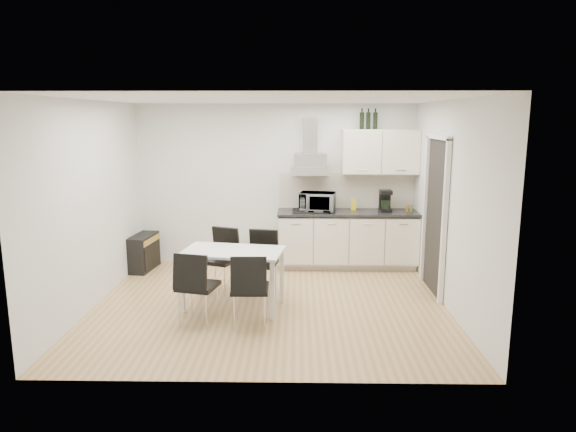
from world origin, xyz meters
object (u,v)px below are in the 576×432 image
kitchenette (350,216)px  guitar_amp (143,252)px  chair_far_left (219,261)px  chair_near_left (198,287)px  chair_far_right (261,264)px  floor_speaker (245,254)px  chair_near_right (250,289)px  dining_table (233,258)px

kitchenette → guitar_amp: (-3.28, -0.23, -0.55)m
kitchenette → chair_far_left: bearing=-146.6°
kitchenette → guitar_amp: kitchenette is taller
chair_near_left → guitar_amp: size_ratio=1.25×
chair_far_right → guitar_amp: chair_far_right is taller
floor_speaker → guitar_amp: bearing=-164.1°
chair_near_left → floor_speaker: 2.55m
chair_far_left → floor_speaker: 1.47m
chair_near_right → chair_near_left: bearing=171.2°
chair_far_left → chair_far_right: bearing=-171.7°
kitchenette → chair_far_right: kitchenette is taller
guitar_amp → floor_speaker: bearing=21.0°
chair_far_left → chair_near_left: (-0.09, -1.09, 0.00)m
chair_near_left → guitar_amp: chair_near_left is taller
chair_near_right → chair_far_left: bearing=113.1°
chair_near_left → guitar_amp: 2.48m
kitchenette → floor_speaker: 1.84m
chair_far_right → chair_near_left: size_ratio=1.00×
floor_speaker → chair_far_left: bearing=-96.4°
dining_table → chair_far_left: 0.68m
kitchenette → chair_far_left: (-1.91, -1.26, -0.39)m
dining_table → chair_far_left: size_ratio=1.51×
floor_speaker → chair_far_right: bearing=-74.8°
dining_table → chair_near_left: chair_near_left is taller
chair_far_left → guitar_amp: 1.72m
chair_far_right → chair_near_right: size_ratio=1.00×
chair_far_left → guitar_amp: size_ratio=1.25×
floor_speaker → kitchenette: bearing=-3.7°
dining_table → guitar_amp: size_ratio=1.89×
chair_near_left → chair_near_right: 0.62m
chair_far_left → chair_near_right: bearing=135.6°
dining_table → chair_far_left: bearing=123.1°
kitchenette → chair_near_left: size_ratio=2.86×
kitchenette → chair_near_right: (-1.38, -2.44, -0.39)m
kitchenette → chair_near_right: 2.83m
chair_far_right → chair_far_left: bearing=-2.8°
kitchenette → guitar_amp: 3.33m
dining_table → chair_near_right: bearing=-56.6°
chair_near_left → chair_far_left: bearing=98.8°
chair_far_left → chair_far_right: 0.59m
chair_far_left → chair_far_right: (0.58, -0.13, 0.00)m
chair_near_left → floor_speaker: (0.29, 2.52, -0.29)m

